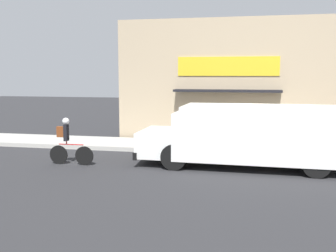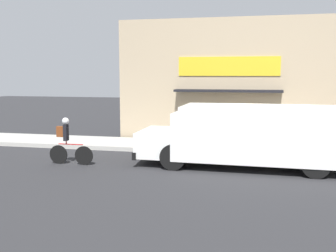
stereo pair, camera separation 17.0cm
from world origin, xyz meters
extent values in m
plane|color=#2B2B2D|center=(0.00, 0.00, 0.00)|extent=(70.00, 70.00, 0.00)
cube|color=#ADAAA3|center=(0.00, 1.20, 0.08)|extent=(28.00, 2.40, 0.17)
cube|color=tan|center=(0.00, 2.69, 2.74)|extent=(13.07, 0.18, 5.47)
cube|color=gold|center=(-1.59, 2.58, 3.39)|extent=(4.34, 0.05, 0.82)
cube|color=black|center=(-1.59, 2.26, 2.35)|extent=(4.55, 0.69, 0.10)
cube|color=white|center=(-0.14, -1.60, 1.06)|extent=(5.75, 2.45, 1.53)
cube|color=white|center=(-3.62, -1.53, 0.71)|extent=(1.31, 2.17, 0.84)
cube|color=white|center=(-0.14, -1.60, 1.92)|extent=(5.29, 2.26, 0.20)
cube|color=black|center=(-4.21, -1.51, 0.39)|extent=(0.17, 2.29, 0.24)
cube|color=red|center=(-1.68, -0.15, 1.13)|extent=(0.03, 0.44, 0.44)
cylinder|color=black|center=(-2.91, -0.54, 0.42)|extent=(0.84, 0.28, 0.84)
cylinder|color=black|center=(-2.95, -2.55, 0.42)|extent=(0.84, 0.28, 0.84)
cylinder|color=black|center=(1.41, -0.63, 0.42)|extent=(0.84, 0.28, 0.84)
cylinder|color=black|center=(1.36, -2.64, 0.42)|extent=(0.84, 0.28, 0.84)
cylinder|color=black|center=(-6.03, -2.53, 0.32)|extent=(0.64, 0.04, 0.64)
cylinder|color=black|center=(-6.96, -2.54, 0.32)|extent=(0.64, 0.04, 0.64)
cylinder|color=red|center=(-6.50, -2.53, 0.69)|extent=(0.89, 0.04, 0.04)
cylinder|color=red|center=(-6.66, -2.53, 0.75)|extent=(0.04, 0.04, 0.12)
cube|color=black|center=(-6.66, -2.53, 1.09)|extent=(0.12, 0.20, 0.55)
sphere|color=white|center=(-6.66, -2.53, 1.48)|extent=(0.23, 0.23, 0.23)
cube|color=brown|center=(-6.85, -2.54, 1.12)|extent=(0.26, 0.14, 0.36)
camera|label=1|loc=(-0.61, -14.65, 3.04)|focal=42.00mm
camera|label=2|loc=(-0.44, -14.62, 3.04)|focal=42.00mm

